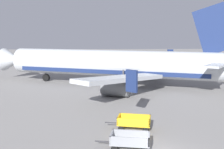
# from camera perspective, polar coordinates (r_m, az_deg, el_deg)

# --- Properties ---
(airplane) EXTENTS (36.29, 29.57, 11.34)m
(airplane) POSITION_cam_1_polar(r_m,az_deg,el_deg) (38.99, 1.13, 2.15)
(airplane) COLOR #B2B7BC
(airplane) RESTS_ON ground
(baggage_cart_third_in_row) EXTENTS (3.63, 1.86, 1.07)m
(baggage_cart_third_in_row) POSITION_cam_1_polar(r_m,az_deg,el_deg) (18.27, 3.69, -13.42)
(baggage_cart_third_in_row) COLOR gray
(baggage_cart_third_in_row) RESTS_ON ground
(baggage_cart_fourth_in_row) EXTENTS (3.62, 1.95, 1.07)m
(baggage_cart_fourth_in_row) POSITION_cam_1_polar(r_m,az_deg,el_deg) (21.77, 4.52, -9.74)
(baggage_cart_fourth_in_row) COLOR gold
(baggage_cart_fourth_in_row) RESTS_ON ground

